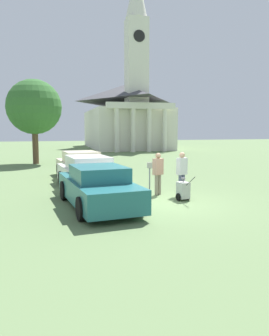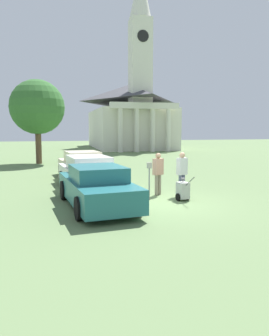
{
  "view_description": "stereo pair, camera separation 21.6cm",
  "coord_description": "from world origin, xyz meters",
  "px_view_note": "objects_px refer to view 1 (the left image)",
  "views": [
    {
      "loc": [
        -3.74,
        -10.87,
        2.67
      ],
      "look_at": [
        -0.52,
        1.63,
        1.1
      ],
      "focal_mm": 35.0,
      "sensor_mm": 36.0,
      "label": 1
    },
    {
      "loc": [
        -3.53,
        -10.92,
        2.67
      ],
      "look_at": [
        -0.52,
        1.63,
        1.1
      ],
      "focal_mm": 35.0,
      "sensor_mm": 36.0,
      "label": 2
    }
  ],
  "objects_px": {
    "parked_car_white": "(87,174)",
    "parked_car_cream": "(80,166)",
    "parking_meter": "(150,174)",
    "church": "(125,113)",
    "person_worker": "(158,171)",
    "parked_car_teal": "(98,188)",
    "equipment_cart": "(183,190)",
    "person_supervisor": "(182,171)"
  },
  "relations": [
    {
      "from": "parked_car_cream",
      "to": "person_worker",
      "type": "distance_m",
      "value": 5.73
    },
    {
      "from": "parked_car_white",
      "to": "church",
      "type": "height_order",
      "value": "church"
    },
    {
      "from": "parked_car_teal",
      "to": "parking_meter",
      "type": "relative_size",
      "value": 3.53
    },
    {
      "from": "parked_car_teal",
      "to": "parked_car_white",
      "type": "distance_m",
      "value": 3.16
    },
    {
      "from": "parked_car_teal",
      "to": "parked_car_cream",
      "type": "bearing_deg",
      "value": 82.93
    },
    {
      "from": "person_worker",
      "to": "church",
      "type": "distance_m",
      "value": 32.5
    },
    {
      "from": "parked_car_teal",
      "to": "parked_car_cream",
      "type": "distance_m",
      "value": 6.51
    },
    {
      "from": "person_worker",
      "to": "parked_car_teal",
      "type": "bearing_deg",
      "value": 0.81
    },
    {
      "from": "parking_meter",
      "to": "person_worker",
      "type": "distance_m",
      "value": 1.04
    },
    {
      "from": "parked_car_cream",
      "to": "person_supervisor",
      "type": "relative_size",
      "value": 2.81
    },
    {
      "from": "parking_meter",
      "to": "parked_car_teal",
      "type": "bearing_deg",
      "value": -163.8
    },
    {
      "from": "equipment_cart",
      "to": "church",
      "type": "height_order",
      "value": "church"
    },
    {
      "from": "parked_car_teal",
      "to": "parked_car_cream",
      "type": "height_order",
      "value": "parked_car_cream"
    },
    {
      "from": "parked_car_teal",
      "to": "equipment_cart",
      "type": "relative_size",
      "value": 4.99
    },
    {
      "from": "parked_car_cream",
      "to": "equipment_cart",
      "type": "relative_size",
      "value": 4.85
    },
    {
      "from": "parked_car_white",
      "to": "parked_car_cream",
      "type": "relative_size",
      "value": 1.11
    },
    {
      "from": "person_worker",
      "to": "equipment_cart",
      "type": "bearing_deg",
      "value": 88.54
    },
    {
      "from": "parked_car_teal",
      "to": "equipment_cart",
      "type": "xyz_separation_m",
      "value": [
        3.22,
        0.23,
        -0.28
      ]
    },
    {
      "from": "person_supervisor",
      "to": "church",
      "type": "distance_m",
      "value": 32.64
    },
    {
      "from": "parked_car_teal",
      "to": "parked_car_white",
      "type": "relative_size",
      "value": 0.92
    },
    {
      "from": "parked_car_white",
      "to": "person_supervisor",
      "type": "distance_m",
      "value": 4.09
    },
    {
      "from": "parked_car_teal",
      "to": "equipment_cart",
      "type": "bearing_deg",
      "value": -3.01
    },
    {
      "from": "person_worker",
      "to": "church",
      "type": "height_order",
      "value": "church"
    },
    {
      "from": "person_worker",
      "to": "equipment_cart",
      "type": "height_order",
      "value": "person_worker"
    },
    {
      "from": "parking_meter",
      "to": "church",
      "type": "height_order",
      "value": "church"
    },
    {
      "from": "church",
      "to": "parked_car_white",
      "type": "bearing_deg",
      "value": -105.87
    },
    {
      "from": "parking_meter",
      "to": "church",
      "type": "xyz_separation_m",
      "value": [
        6.51,
        32.57,
        3.8
      ]
    },
    {
      "from": "parked_car_teal",
      "to": "person_worker",
      "type": "bearing_deg",
      "value": 21.41
    },
    {
      "from": "parking_meter",
      "to": "person_worker",
      "type": "bearing_deg",
      "value": 54.11
    },
    {
      "from": "parked_car_white",
      "to": "person_worker",
      "type": "bearing_deg",
      "value": -40.44
    },
    {
      "from": "parked_car_white",
      "to": "parking_meter",
      "type": "xyz_separation_m",
      "value": [
        2.02,
        -2.57,
        0.3
      ]
    },
    {
      "from": "parked_car_white",
      "to": "parking_meter",
      "type": "height_order",
      "value": "parked_car_white"
    },
    {
      "from": "person_supervisor",
      "to": "equipment_cart",
      "type": "distance_m",
      "value": 1.12
    },
    {
      "from": "parked_car_teal",
      "to": "person_supervisor",
      "type": "relative_size",
      "value": 2.89
    },
    {
      "from": "person_supervisor",
      "to": "church",
      "type": "bearing_deg",
      "value": -122.97
    },
    {
      "from": "parking_meter",
      "to": "person_worker",
      "type": "relative_size",
      "value": 0.84
    },
    {
      "from": "parked_car_white",
      "to": "equipment_cart",
      "type": "xyz_separation_m",
      "value": [
        3.22,
        -2.93,
        -0.3
      ]
    },
    {
      "from": "person_worker",
      "to": "equipment_cart",
      "type": "relative_size",
      "value": 1.69
    },
    {
      "from": "parking_meter",
      "to": "equipment_cart",
      "type": "xyz_separation_m",
      "value": [
        1.2,
        -0.36,
        -0.6
      ]
    },
    {
      "from": "parked_car_teal",
      "to": "parked_car_white",
      "type": "bearing_deg",
      "value": 82.92
    },
    {
      "from": "parked_car_teal",
      "to": "church",
      "type": "distance_m",
      "value": 34.48
    },
    {
      "from": "person_worker",
      "to": "church",
      "type": "bearing_deg",
      "value": -128.2
    }
  ]
}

